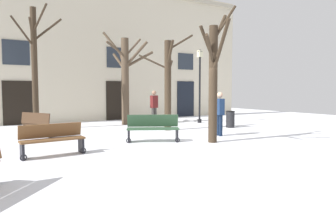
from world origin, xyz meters
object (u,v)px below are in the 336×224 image
(tree_left_of_center, at_px, (168,82))
(bench_facing_shops, at_px, (153,128))
(person_near_bench, at_px, (154,105))
(streetlamp, at_px, (200,78))
(bench_near_lamp, at_px, (53,139))
(person_crossing_plaza, at_px, (220,112))
(tree_center, at_px, (126,76))
(tree_near_facade, at_px, (35,64))
(tree_foreground, at_px, (214,76))
(bench_back_to_back_left, at_px, (39,124))
(litter_bin, at_px, (230,119))

(tree_left_of_center, xyz_separation_m, bench_facing_shops, (-1.97, -2.33, -1.67))
(tree_left_of_center, bearing_deg, person_near_bench, 75.26)
(streetlamp, xyz_separation_m, bench_facing_shops, (-5.04, -4.13, -1.97))
(bench_near_lamp, relative_size, person_crossing_plaza, 1.00)
(tree_center, xyz_separation_m, bench_near_lamp, (-4.62, -6.06, -2.05))
(tree_near_facade, bearing_deg, tree_center, -0.43)
(tree_left_of_center, height_order, streetlamp, tree_left_of_center)
(tree_near_facade, relative_size, person_crossing_plaza, 3.19)
(streetlamp, relative_size, bench_facing_shops, 2.19)
(tree_left_of_center, bearing_deg, bench_facing_shops, -130.27)
(tree_foreground, height_order, bench_back_to_back_left, tree_foreground)
(tree_foreground, height_order, tree_near_facade, tree_near_facade)
(tree_center, height_order, bench_facing_shops, tree_center)
(person_crossing_plaza, bearing_deg, person_near_bench, 15.04)
(tree_left_of_center, distance_m, bench_facing_shops, 3.48)
(litter_bin, distance_m, bench_facing_shops, 5.28)
(bench_back_to_back_left, bearing_deg, bench_near_lamp, 146.83)
(bench_near_lamp, relative_size, bench_back_to_back_left, 1.07)
(tree_center, xyz_separation_m, litter_bin, (3.78, -3.77, -2.10))
(tree_center, bearing_deg, tree_left_of_center, -76.68)
(streetlamp, bearing_deg, person_near_bench, 160.28)
(bench_facing_shops, bearing_deg, bench_back_to_back_left, 160.44)
(tree_center, height_order, bench_back_to_back_left, tree_center)
(tree_left_of_center, xyz_separation_m, streetlamp, (3.06, 1.80, 0.29))
(tree_near_facade, relative_size, litter_bin, 6.86)
(tree_center, height_order, litter_bin, tree_center)
(litter_bin, bearing_deg, tree_left_of_center, 167.45)
(bench_back_to_back_left, bearing_deg, tree_left_of_center, -131.84)
(tree_center, bearing_deg, bench_facing_shops, -102.89)
(tree_foreground, distance_m, person_crossing_plaza, 2.05)
(tree_left_of_center, xyz_separation_m, bench_near_lamp, (-5.35, -2.97, -1.70))
(tree_near_facade, height_order, bench_facing_shops, tree_near_facade)
(tree_left_of_center, bearing_deg, tree_near_facade, 148.11)
(tree_center, relative_size, litter_bin, 6.07)
(bench_near_lamp, height_order, person_crossing_plaza, person_crossing_plaza)
(tree_near_facade, distance_m, litter_bin, 9.27)
(bench_back_to_back_left, bearing_deg, tree_near_facade, -35.88)
(tree_center, xyz_separation_m, bench_facing_shops, (-1.24, -5.42, -2.02))
(tree_center, distance_m, tree_foreground, 6.66)
(bench_near_lamp, bearing_deg, tree_foreground, -11.54)
(tree_center, relative_size, streetlamp, 1.20)
(tree_foreground, bearing_deg, litter_bin, 40.41)
(tree_center, xyz_separation_m, streetlamp, (3.79, -1.29, -0.06))
(bench_back_to_back_left, bearing_deg, person_crossing_plaza, -150.88)
(tree_near_facade, height_order, bench_back_to_back_left, tree_near_facade)
(bench_near_lamp, bearing_deg, streetlamp, 24.59)
(tree_foreground, distance_m, bench_near_lamp, 5.36)
(tree_near_facade, xyz_separation_m, litter_bin, (8.07, -3.80, -2.53))
(bench_near_lamp, xyz_separation_m, bench_back_to_back_left, (0.15, 3.96, 0.01))
(bench_near_lamp, bearing_deg, bench_back_to_back_left, 82.91)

